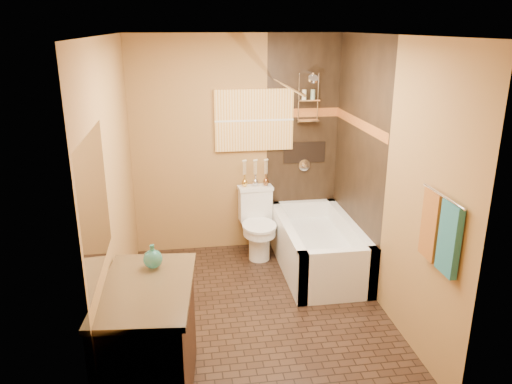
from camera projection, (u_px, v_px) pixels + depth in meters
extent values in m
plane|color=black|center=(256.00, 310.00, 4.74)|extent=(3.00, 3.00, 0.00)
cube|color=olive|center=(115.00, 192.00, 4.17)|extent=(0.02, 3.00, 2.50)
cube|color=olive|center=(387.00, 179.00, 4.51)|extent=(0.02, 3.00, 2.50)
cube|color=olive|center=(237.00, 146.00, 5.74)|extent=(2.40, 0.02, 2.50)
cube|color=olive|center=(295.00, 262.00, 2.93)|extent=(2.40, 0.02, 2.50)
plane|color=silver|center=(257.00, 35.00, 3.94)|extent=(3.00, 3.00, 0.00)
cube|color=black|center=(302.00, 144.00, 5.84)|extent=(0.85, 0.01, 2.50)
cube|color=black|center=(358.00, 158.00, 5.21)|extent=(0.01, 1.50, 2.50)
cube|color=#9B451C|center=(304.00, 113.00, 5.72)|extent=(0.85, 0.01, 0.10)
cube|color=#9B451C|center=(359.00, 123.00, 5.09)|extent=(0.01, 1.50, 0.10)
cube|color=black|center=(304.00, 152.00, 5.87)|extent=(0.50, 0.01, 0.25)
cylinder|color=silver|center=(310.00, 73.00, 5.46)|extent=(0.02, 0.26, 0.02)
cylinder|color=silver|center=(313.00, 79.00, 5.33)|extent=(0.11, 0.11, 0.09)
cylinder|color=silver|center=(304.00, 165.00, 5.91)|extent=(0.14, 0.02, 0.14)
cylinder|color=silver|center=(285.00, 85.00, 4.85)|extent=(0.03, 1.55, 0.03)
cylinder|color=silver|center=(443.00, 196.00, 3.46)|extent=(0.02, 0.55, 0.02)
cube|color=#1F5B68|center=(449.00, 239.00, 3.42)|extent=(0.05, 0.22, 0.52)
cube|color=#8B5919|center=(431.00, 225.00, 3.67)|extent=(0.05, 0.22, 0.52)
cube|color=gold|center=(254.00, 120.00, 5.65)|extent=(0.90, 0.04, 0.70)
cube|color=white|center=(95.00, 204.00, 3.15)|extent=(0.01, 1.00, 0.90)
cube|color=white|center=(337.00, 276.00, 4.81)|extent=(0.80, 0.10, 0.55)
cube|color=white|center=(303.00, 222.00, 6.12)|extent=(0.80, 0.10, 0.55)
cube|color=white|center=(287.00, 248.00, 5.42)|extent=(0.10, 1.50, 0.55)
cube|color=white|center=(349.00, 244.00, 5.52)|extent=(0.10, 1.50, 0.55)
cube|color=white|center=(318.00, 254.00, 5.50)|extent=(0.64, 1.34, 0.35)
cube|color=white|center=(255.00, 205.00, 5.89)|extent=(0.39, 0.20, 0.38)
cube|color=white|center=(255.00, 188.00, 5.82)|extent=(0.41, 0.22, 0.04)
cylinder|color=white|center=(259.00, 244.00, 5.73)|extent=(0.24, 0.24, 0.38)
cylinder|color=white|center=(259.00, 230.00, 5.67)|extent=(0.37, 0.37, 0.10)
cylinder|color=white|center=(259.00, 226.00, 5.66)|extent=(0.39, 0.39, 0.03)
cube|color=black|center=(149.00, 345.00, 3.53)|extent=(0.67, 1.01, 0.85)
cube|color=black|center=(146.00, 289.00, 3.39)|extent=(0.71, 1.06, 0.04)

